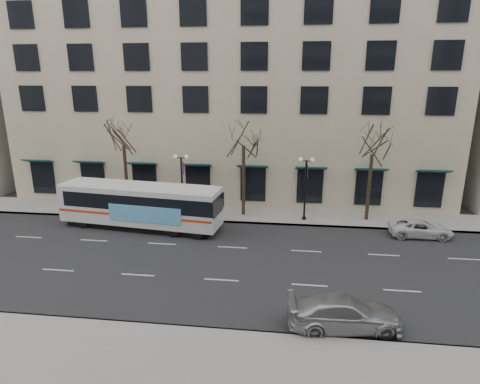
% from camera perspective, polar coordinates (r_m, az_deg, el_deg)
% --- Properties ---
extents(ground, '(160.00, 160.00, 0.00)m').
position_cam_1_polar(ground, '(25.60, -1.80, -9.96)').
color(ground, black).
rests_on(ground, ground).
extents(sidewalk_far, '(80.00, 4.00, 0.15)m').
position_cam_1_polar(sidewalk_far, '(33.66, 9.02, -3.49)').
color(sidewalk_far, gray).
rests_on(sidewalk_far, ground).
extents(building_hotel, '(40.00, 20.00, 24.00)m').
position_cam_1_polar(building_hotel, '(44.09, -0.30, 17.07)').
color(building_hotel, '#B8AC8C').
rests_on(building_hotel, ground).
extents(tree_far_left, '(3.60, 3.60, 8.34)m').
position_cam_1_polar(tree_far_left, '(34.62, -16.33, 7.91)').
color(tree_far_left, black).
rests_on(tree_far_left, ground).
extents(tree_far_mid, '(3.60, 3.60, 8.55)m').
position_cam_1_polar(tree_far_mid, '(32.02, 0.51, 8.31)').
color(tree_far_mid, black).
rests_on(tree_far_mid, ground).
extents(tree_far_right, '(3.60, 3.60, 8.06)m').
position_cam_1_polar(tree_far_right, '(32.53, 18.42, 6.75)').
color(tree_far_right, black).
rests_on(tree_far_right, ground).
extents(lamp_post_left, '(1.22, 0.45, 5.21)m').
position_cam_1_polar(lamp_post_left, '(33.14, -8.24, 1.42)').
color(lamp_post_left, black).
rests_on(lamp_post_left, ground).
extents(lamp_post_right, '(1.22, 0.45, 5.21)m').
position_cam_1_polar(lamp_post_right, '(32.05, 9.30, 0.87)').
color(lamp_post_right, black).
rests_on(lamp_post_right, ground).
extents(city_bus, '(12.74, 4.22, 3.39)m').
position_cam_1_polar(city_bus, '(31.47, -13.88, -1.75)').
color(city_bus, silver).
rests_on(city_bus, ground).
extents(silver_car, '(5.43, 2.67, 1.52)m').
position_cam_1_polar(silver_car, '(19.86, 14.64, -16.33)').
color(silver_car, '#B0B2B8').
rests_on(silver_car, ground).
extents(white_pickup, '(4.41, 2.05, 1.22)m').
position_cam_1_polar(white_pickup, '(32.09, 24.28, -4.74)').
color(white_pickup, silver).
rests_on(white_pickup, ground).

